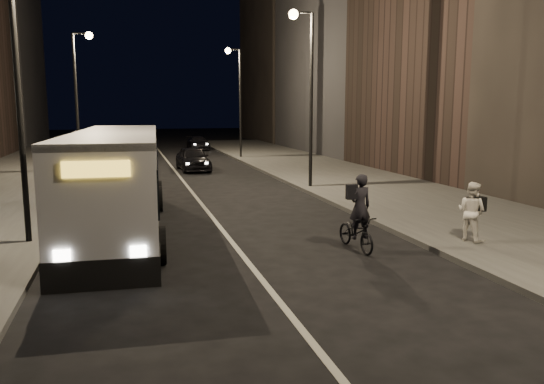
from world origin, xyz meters
TOP-DOWN VIEW (x-y plane):
  - ground at (0.00, 0.00)m, footprint 180.00×180.00m
  - sidewalk_right at (8.50, 14.00)m, footprint 7.00×70.00m
  - building_row_right at (16.00, 27.50)m, footprint 8.00×61.00m
  - streetlight_right_mid at (5.33, 12.00)m, footprint 1.20×0.44m
  - streetlight_right_far at (5.33, 28.00)m, footprint 1.20×0.44m
  - streetlight_left_near at (-5.33, 4.00)m, footprint 1.20×0.44m
  - streetlight_left_far at (-5.33, 22.00)m, footprint 1.20×0.44m
  - city_bus at (-3.15, 5.44)m, footprint 3.22×11.77m
  - cyclist_on_bicycle at (3.14, 1.22)m, footprint 0.79×1.89m
  - pedestrian_woman at (6.40, 0.76)m, footprint 0.91×1.00m
  - car_near at (1.11, 21.20)m, footprint 1.98×4.45m
  - car_mid at (-3.60, 26.62)m, footprint 1.66×4.69m
  - car_far at (3.60, 37.73)m, footprint 1.89×4.32m

SIDE VIEW (x-z plane):
  - ground at x=0.00m, z-range 0.00..0.00m
  - sidewalk_right at x=8.50m, z-range 0.00..0.16m
  - car_far at x=3.60m, z-range 0.00..1.24m
  - cyclist_on_bicycle at x=3.14m, z-range -0.35..1.77m
  - car_near at x=1.11m, z-range 0.00..1.49m
  - car_mid at x=-3.60m, z-range 0.00..1.54m
  - pedestrian_woman at x=6.40m, z-range 0.16..1.83m
  - city_bus at x=-3.15m, z-range 0.14..3.28m
  - streetlight_right_mid at x=5.33m, z-range 1.30..9.42m
  - streetlight_right_far at x=5.33m, z-range 1.30..9.42m
  - streetlight_left_near at x=-5.33m, z-range 1.30..9.42m
  - streetlight_left_far at x=-5.33m, z-range 1.30..9.42m
  - building_row_right at x=16.00m, z-range 0.00..21.00m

